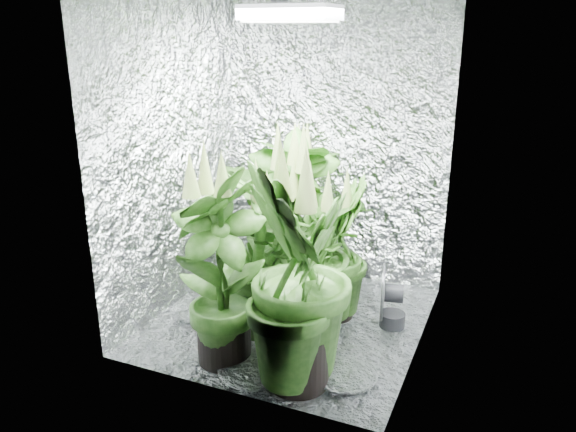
# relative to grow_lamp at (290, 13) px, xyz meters

# --- Properties ---
(ground) EXTENTS (1.60, 1.60, 0.00)m
(ground) POSITION_rel_grow_lamp_xyz_m (0.00, 0.00, -1.83)
(ground) COLOR silver
(ground) RESTS_ON ground
(walls) EXTENTS (1.62, 1.62, 2.00)m
(walls) POSITION_rel_grow_lamp_xyz_m (0.00, 0.00, -0.83)
(walls) COLOR silver
(walls) RESTS_ON ground
(grow_lamp) EXTENTS (0.50, 0.30, 0.22)m
(grow_lamp) POSITION_rel_grow_lamp_xyz_m (0.00, 0.00, 0.00)
(grow_lamp) COLOR gray
(grow_lamp) RESTS_ON ceiling
(plant_a) EXTENTS (0.98, 0.98, 1.15)m
(plant_a) POSITION_rel_grow_lamp_xyz_m (-0.24, 0.59, -1.28)
(plant_a) COLOR black
(plant_a) RESTS_ON ground
(plant_b) EXTENTS (0.78, 0.78, 1.22)m
(plant_b) POSITION_rel_grow_lamp_xyz_m (-0.08, 0.26, -1.26)
(plant_b) COLOR black
(plant_b) RESTS_ON ground
(plant_c) EXTENTS (0.57, 0.57, 0.97)m
(plant_c) POSITION_rel_grow_lamp_xyz_m (0.23, 0.17, -1.38)
(plant_c) COLOR black
(plant_c) RESTS_ON ground
(plant_d) EXTENTS (0.75, 0.75, 1.04)m
(plant_d) POSITION_rel_grow_lamp_xyz_m (-0.11, -0.18, -1.34)
(plant_d) COLOR black
(plant_d) RESTS_ON ground
(plant_e) EXTENTS (0.86, 0.86, 1.03)m
(plant_e) POSITION_rel_grow_lamp_xyz_m (0.04, 0.01, -1.34)
(plant_e) COLOR black
(plant_e) RESTS_ON ground
(plant_f) EXTENTS (0.73, 0.73, 1.21)m
(plant_f) POSITION_rel_grow_lamp_xyz_m (-0.16, -0.55, -1.27)
(plant_f) COLOR black
(plant_f) RESTS_ON ground
(plant_g) EXTENTS (0.76, 0.76, 1.27)m
(plant_g) POSITION_rel_grow_lamp_xyz_m (0.29, -0.59, -1.24)
(plant_g) COLOR black
(plant_g) RESTS_ON ground
(circulation_fan) EXTENTS (0.19, 0.34, 0.40)m
(circulation_fan) POSITION_rel_grow_lamp_xyz_m (0.58, 0.17, -1.66)
(circulation_fan) COLOR black
(circulation_fan) RESTS_ON ground
(plant_label) EXTENTS (0.06, 0.04, 0.09)m
(plant_label) POSITION_rel_grow_lamp_xyz_m (0.36, -0.62, -1.53)
(plant_label) COLOR white
(plant_label) RESTS_ON plant_g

